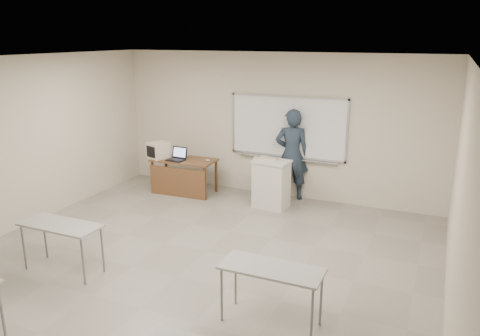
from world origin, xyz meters
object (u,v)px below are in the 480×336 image
at_px(whiteboard, 288,128).
at_px(podium, 271,184).
at_px(presenter, 292,154).
at_px(instructor_desk, 182,170).
at_px(mouse, 208,160).
at_px(laptop, 177,157).
at_px(keyboard, 265,159).
at_px(crt_monitor, 159,150).

xyz_separation_m(whiteboard, podium, (-0.06, -0.77, -1.00)).
bearing_deg(presenter, instructor_desk, 1.69).
bearing_deg(mouse, podium, -25.50).
bearing_deg(instructor_desk, podium, -1.73).
xyz_separation_m(laptop, keyboard, (1.99, 0.06, 0.16)).
height_order(whiteboard, instructor_desk, whiteboard).
relative_size(crt_monitor, laptop, 1.17).
xyz_separation_m(instructor_desk, crt_monitor, (-0.55, -0.01, 0.38)).
distance_m(laptop, mouse, 0.67).
bearing_deg(presenter, keyboard, 46.07).
bearing_deg(whiteboard, crt_monitor, -163.35).
relative_size(instructor_desk, podium, 1.43).
bearing_deg(laptop, mouse, 18.33).
height_order(instructor_desk, mouse, mouse).
height_order(podium, presenter, presenter).
distance_m(laptop, presenter, 2.44).
xyz_separation_m(laptop, mouse, (0.65, 0.17, -0.04)).
distance_m(keyboard, presenter, 0.72).
xyz_separation_m(mouse, presenter, (1.69, 0.52, 0.18)).
height_order(instructor_desk, keyboard, keyboard).
height_order(crt_monitor, mouse, crt_monitor).
distance_m(whiteboard, presenter, 0.56).
distance_m(crt_monitor, presenter, 2.87).
distance_m(whiteboard, mouse, 1.81).
xyz_separation_m(instructor_desk, laptop, (-0.10, -0.01, 0.28)).
relative_size(crt_monitor, presenter, 0.22).
xyz_separation_m(whiteboard, presenter, (0.14, -0.10, -0.53)).
relative_size(instructor_desk, presenter, 0.72).
distance_m(whiteboard, crt_monitor, 2.82).
xyz_separation_m(instructor_desk, podium, (2.04, 0.01, -0.05)).
height_order(whiteboard, crt_monitor, whiteboard).
xyz_separation_m(podium, laptop, (-2.14, -0.02, 0.33)).
xyz_separation_m(whiteboard, mouse, (-1.55, -0.62, -0.71)).
relative_size(instructor_desk, crt_monitor, 3.25).
xyz_separation_m(laptop, presenter, (2.34, 0.69, 0.14)).
xyz_separation_m(podium, crt_monitor, (-2.59, -0.02, 0.44)).
distance_m(whiteboard, laptop, 2.43).
relative_size(laptop, mouse, 3.50).
bearing_deg(keyboard, crt_monitor, 174.15).
bearing_deg(podium, presenter, 78.70).
relative_size(whiteboard, keyboard, 5.32).
xyz_separation_m(podium, mouse, (-1.49, 0.15, 0.29)).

